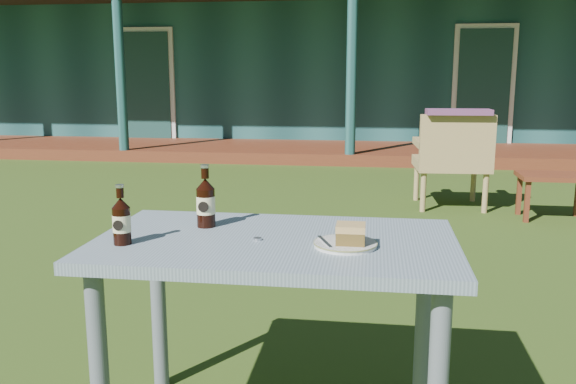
# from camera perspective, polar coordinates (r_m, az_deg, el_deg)

# --- Properties ---
(ground) EXTENTS (80.00, 80.00, 0.00)m
(ground) POSITION_cam_1_polar(r_m,az_deg,el_deg) (3.77, 2.78, -8.47)
(ground) COLOR #334916
(pavilion) EXTENTS (15.80, 8.30, 3.45)m
(pavilion) POSITION_cam_1_polar(r_m,az_deg,el_deg) (12.94, 6.77, 12.59)
(pavilion) COLOR #1C4A49
(pavilion) RESTS_ON ground
(cafe_table) EXTENTS (1.20, 0.70, 0.72)m
(cafe_table) POSITION_cam_1_polar(r_m,az_deg,el_deg) (2.07, -1.17, -7.08)
(cafe_table) COLOR slate
(cafe_table) RESTS_ON ground
(plate) EXTENTS (0.20, 0.20, 0.01)m
(plate) POSITION_cam_1_polar(r_m,az_deg,el_deg) (1.95, 5.39, -4.86)
(plate) COLOR silver
(plate) RESTS_ON cafe_table
(cake_slice) EXTENTS (0.09, 0.09, 0.06)m
(cake_slice) POSITION_cam_1_polar(r_m,az_deg,el_deg) (1.94, 5.88, -3.89)
(cake_slice) COLOR brown
(cake_slice) RESTS_ON plate
(fork) EXTENTS (0.06, 0.14, 0.00)m
(fork) POSITION_cam_1_polar(r_m,az_deg,el_deg) (1.95, 3.46, -4.66)
(fork) COLOR silver
(fork) RESTS_ON plate
(cola_bottle_near) EXTENTS (0.07, 0.07, 0.22)m
(cola_bottle_near) POSITION_cam_1_polar(r_m,az_deg,el_deg) (2.19, -7.71, -0.94)
(cola_bottle_near) COLOR black
(cola_bottle_near) RESTS_ON cafe_table
(cola_bottle_far) EXTENTS (0.06, 0.06, 0.20)m
(cola_bottle_far) POSITION_cam_1_polar(r_m,az_deg,el_deg) (2.03, -15.32, -2.59)
(cola_bottle_far) COLOR black
(cola_bottle_far) RESTS_ON cafe_table
(bottle_cap) EXTENTS (0.03, 0.03, 0.01)m
(bottle_cap) POSITION_cam_1_polar(r_m,az_deg,el_deg) (2.02, -2.86, -4.41)
(bottle_cap) COLOR silver
(bottle_cap) RESTS_ON cafe_table
(armchair_left) EXTENTS (0.69, 0.65, 0.89)m
(armchair_left) POSITION_cam_1_polar(r_m,az_deg,el_deg) (5.89, 15.15, 3.31)
(armchair_left) COLOR #A58A52
(armchair_left) RESTS_ON ground
(floral_throw) EXTENTS (0.58, 0.23, 0.05)m
(floral_throw) POSITION_cam_1_polar(r_m,az_deg,el_deg) (5.67, 15.68, 7.23)
(floral_throw) COLOR #6B385F
(floral_throw) RESTS_ON armchair_left
(side_table) EXTENTS (0.60, 0.40, 0.40)m
(side_table) POSITION_cam_1_polar(r_m,az_deg,el_deg) (5.76, 23.66, 0.97)
(side_table) COLOR #602A17
(side_table) RESTS_ON ground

